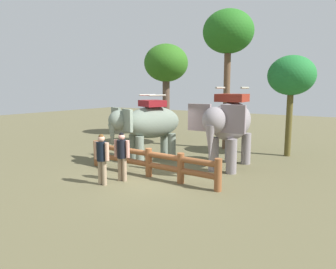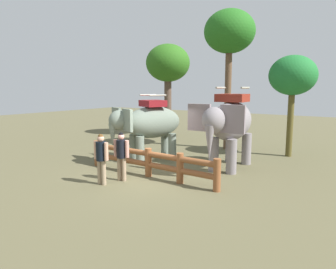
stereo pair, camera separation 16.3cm
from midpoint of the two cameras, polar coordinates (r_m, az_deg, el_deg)
ground_plane at (r=11.68m, az=-4.38°, el=-7.70°), size 60.00×60.00×0.00m
log_fence at (r=11.66m, az=-3.89°, el=-4.67°), size 5.89×0.54×1.05m
elephant_near_left at (r=13.96m, az=-3.94°, el=1.90°), size 2.64×3.48×2.94m
elephant_center at (r=12.79m, az=10.56°, el=1.99°), size 2.17×3.80×3.27m
tourist_woman_in_black at (r=10.82m, az=-12.23°, el=-3.74°), size 0.61×0.34×1.72m
tourist_man_in_blue at (r=11.14m, az=-8.69°, el=-3.32°), size 0.60×0.38×1.71m
tree_far_left at (r=21.47m, az=-0.57°, el=12.41°), size 2.90×2.90×6.08m
tree_back_center at (r=17.15m, az=10.48°, el=17.28°), size 2.58×2.58×7.14m
tree_far_right at (r=15.90m, az=21.00°, el=9.66°), size 2.15×2.15×4.71m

